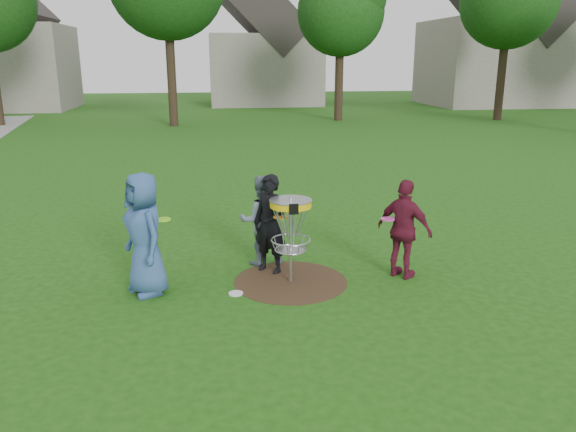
{
  "coord_description": "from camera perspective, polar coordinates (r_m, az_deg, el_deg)",
  "views": [
    {
      "loc": [
        -1.18,
        -8.19,
        3.44
      ],
      "look_at": [
        0.0,
        0.3,
        1.0
      ],
      "focal_mm": 35.0,
      "sensor_mm": 36.0,
      "label": 1
    }
  ],
  "objects": [
    {
      "name": "held_discs",
      "position": [
        8.78,
        -1.15,
        -0.14
      ],
      "size": [
        3.67,
        0.94,
        0.2
      ],
      "color": "#92F81B",
      "rests_on": "ground"
    },
    {
      "name": "player_maroon",
      "position": [
        9.08,
        11.74,
        -1.35
      ],
      "size": [
        0.92,
        0.96,
        1.61
      ],
      "primitive_type": "imported",
      "rotation": [
        0.0,
        0.0,
        2.3
      ],
      "color": "maroon",
      "rests_on": "ground"
    },
    {
      "name": "player_black",
      "position": [
        9.13,
        -1.81,
        -0.83
      ],
      "size": [
        0.71,
        0.67,
        1.63
      ],
      "primitive_type": "imported",
      "rotation": [
        0.0,
        0.0,
        -0.65
      ],
      "color": "black",
      "rests_on": "ground"
    },
    {
      "name": "disc_on_grass",
      "position": [
        8.55,
        -5.32,
        -7.84
      ],
      "size": [
        0.22,
        0.22,
        0.02
      ],
      "primitive_type": "cylinder",
      "color": "silver",
      "rests_on": "ground"
    },
    {
      "name": "ground",
      "position": [
        8.96,
        0.27,
        -6.68
      ],
      "size": [
        100.0,
        100.0,
        0.0
      ],
      "primitive_type": "plane",
      "color": "#19470F",
      "rests_on": "ground"
    },
    {
      "name": "player_blue",
      "position": [
        8.53,
        -14.35,
        -1.79
      ],
      "size": [
        0.95,
        1.08,
        1.85
      ],
      "primitive_type": "imported",
      "rotation": [
        0.0,
        0.0,
        -1.07
      ],
      "color": "#305186",
      "rests_on": "ground"
    },
    {
      "name": "disc_golf_basket",
      "position": [
        8.62,
        0.27,
        -0.42
      ],
      "size": [
        0.66,
        0.67,
        1.38
      ],
      "color": "#9EA0A5",
      "rests_on": "ground"
    },
    {
      "name": "player_grey",
      "position": [
        9.5,
        -2.76,
        -0.45
      ],
      "size": [
        0.79,
        0.63,
        1.55
      ],
      "primitive_type": "imported",
      "rotation": [
        0.0,
        0.0,
        3.21
      ],
      "color": "slate",
      "rests_on": "ground"
    },
    {
      "name": "dirt_patch",
      "position": [
        8.96,
        0.27,
        -6.66
      ],
      "size": [
        1.8,
        1.8,
        0.01
      ],
      "primitive_type": "cylinder",
      "color": "#47331E",
      "rests_on": "ground"
    },
    {
      "name": "house_row",
      "position": [
        41.69,
        0.33,
        16.83
      ],
      "size": [
        44.5,
        10.65,
        11.62
      ],
      "color": "gray",
      "rests_on": "ground"
    }
  ]
}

